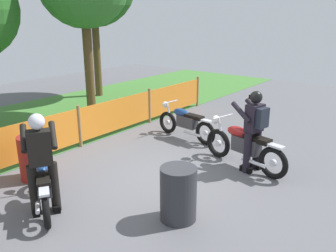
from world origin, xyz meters
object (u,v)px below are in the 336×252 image
rider_lead (41,160)px  rider_third (254,127)px  motorcycle_third (244,145)px  spare_drum (178,194)px  motorcycle_lead (44,183)px  motorcycle_trailing (185,122)px  oil_drum (34,157)px

rider_lead → rider_third: size_ratio=1.00×
motorcycle_third → spare_drum: (-2.47, -0.11, -0.05)m
motorcycle_lead → motorcycle_trailing: (4.29, 0.15, 0.01)m
motorcycle_trailing → rider_third: rider_third is taller
rider_lead → rider_third: (3.60, -1.94, 0.03)m
motorcycle_third → spare_drum: motorcycle_third is taller
rider_lead → oil_drum: size_ratio=1.92×
rider_third → motorcycle_lead: bearing=71.2°
motorcycle_trailing → rider_lead: bearing=100.3°
motorcycle_trailing → rider_third: (-0.78, -2.25, 0.51)m
motorcycle_third → rider_third: bearing=-179.5°
motorcycle_lead → motorcycle_third: motorcycle_third is taller
motorcycle_lead → rider_lead: rider_lead is taller
motorcycle_trailing → oil_drum: 3.89m
rider_third → spare_drum: 2.48m
rider_third → oil_drum: 4.42m
motorcycle_trailing → spare_drum: bearing=130.1°
motorcycle_lead → spare_drum: size_ratio=1.88×
rider_lead → spare_drum: bearing=-115.7°
motorcycle_third → oil_drum: size_ratio=2.38×
rider_lead → motorcycle_third: bearing=-83.6°
motorcycle_trailing → oil_drum: motorcycle_trailing is taller
motorcycle_lead → rider_lead: bearing=-179.4°
motorcycle_trailing → motorcycle_third: size_ratio=0.92×
motorcycle_lead → motorcycle_trailing: 4.29m
motorcycle_lead → motorcycle_third: bearing=-86.2°
motorcycle_third → oil_drum: bearing=57.5°
motorcycle_trailing → rider_third: size_ratio=1.13×
motorcycle_trailing → motorcycle_third: (-0.73, -2.03, 0.05)m
motorcycle_lead → rider_third: size_ratio=0.98×
spare_drum → motorcycle_third: bearing=2.6°
oil_drum → rider_third: bearing=-47.1°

